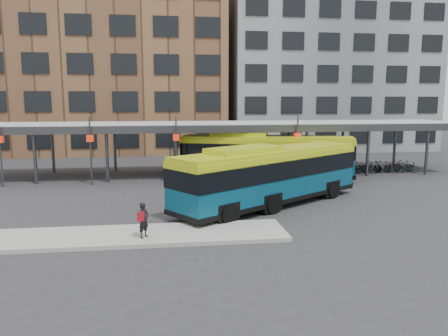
% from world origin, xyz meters
% --- Properties ---
extents(ground, '(120.00, 120.00, 0.00)m').
position_xyz_m(ground, '(0.00, 0.00, 0.00)').
color(ground, '#28282B').
rests_on(ground, ground).
extents(boarding_island, '(14.00, 3.00, 0.18)m').
position_xyz_m(boarding_island, '(-5.50, -3.00, 0.09)').
color(boarding_island, gray).
rests_on(boarding_island, ground).
extents(canopy, '(40.00, 6.53, 4.80)m').
position_xyz_m(canopy, '(-0.06, 12.87, 3.91)').
color(canopy, '#999B9E').
rests_on(canopy, ground).
extents(building_brick, '(26.00, 14.00, 22.00)m').
position_xyz_m(building_brick, '(-10.00, 32.00, 11.00)').
color(building_brick, brown).
rests_on(building_brick, ground).
extents(building_grey, '(24.00, 14.00, 20.00)m').
position_xyz_m(building_grey, '(16.00, 32.00, 10.00)').
color(building_grey, slate).
rests_on(building_grey, ground).
extents(bus_front, '(12.03, 9.46, 3.51)m').
position_xyz_m(bus_front, '(2.07, 1.93, 1.83)').
color(bus_front, '#073E56').
rests_on(bus_front, ground).
extents(bus_rear, '(13.08, 6.53, 3.55)m').
position_xyz_m(bus_rear, '(3.79, 10.50, 1.85)').
color(bus_rear, '#073E56').
rests_on(bus_rear, ground).
extents(pedestrian, '(0.62, 0.65, 1.51)m').
position_xyz_m(pedestrian, '(-4.75, -3.57, 0.95)').
color(pedestrian, black).
rests_on(pedestrian, boarding_island).
extents(bike_rack, '(6.85, 1.55, 1.01)m').
position_xyz_m(bike_rack, '(13.55, 11.99, 0.46)').
color(bike_rack, slate).
rests_on(bike_rack, ground).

